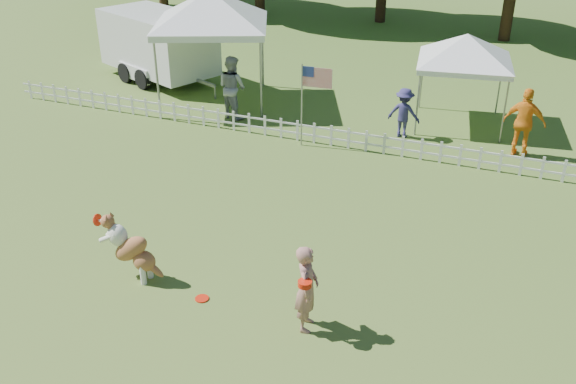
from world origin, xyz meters
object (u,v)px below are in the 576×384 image
(spectator_c, at_px, (524,123))
(flag_pole, at_px, (302,106))
(canopy_tent_right, at_px, (462,81))
(frisbee_on_turf, at_px, (202,299))
(spectator_b, at_px, (404,113))
(cargo_trailer, at_px, (158,46))
(canopy_tent_left, at_px, (213,49))
(dog, at_px, (132,249))
(spectator_a, at_px, (232,87))
(handler, at_px, (307,288))

(spectator_c, bearing_deg, flag_pole, 22.56)
(canopy_tent_right, relative_size, flag_pole, 1.15)
(frisbee_on_turf, bearing_deg, spectator_b, 80.09)
(cargo_trailer, relative_size, spectator_b, 3.81)
(frisbee_on_turf, distance_m, flag_pole, 7.39)
(frisbee_on_turf, xyz_separation_m, canopy_tent_left, (-4.83, 9.62, 1.73))
(frisbee_on_turf, relative_size, cargo_trailer, 0.05)
(dog, height_order, spectator_c, spectator_c)
(dog, distance_m, frisbee_on_turf, 1.63)
(dog, distance_m, spectator_b, 9.33)
(canopy_tent_left, xyz_separation_m, spectator_a, (1.21, -1.11, -0.79))
(frisbee_on_turf, relative_size, spectator_a, 0.13)
(canopy_tent_right, bearing_deg, flag_pole, -147.58)
(spectator_a, bearing_deg, dog, 124.07)
(spectator_b, bearing_deg, cargo_trailer, -8.83)
(cargo_trailer, bearing_deg, canopy_tent_left, -2.22)
(frisbee_on_turf, bearing_deg, canopy_tent_left, 116.67)
(spectator_a, bearing_deg, spectator_c, -157.90)
(dog, bearing_deg, canopy_tent_right, 67.49)
(dog, relative_size, spectator_c, 0.68)
(spectator_b, bearing_deg, frisbee_on_turf, 83.81)
(frisbee_on_turf, height_order, spectator_c, spectator_c)
(dog, height_order, cargo_trailer, cargo_trailer)
(canopy_tent_left, bearing_deg, flag_pole, -54.30)
(canopy_tent_left, relative_size, flag_pole, 1.51)
(handler, height_order, spectator_c, spectator_c)
(cargo_trailer, xyz_separation_m, spectator_a, (4.16, -2.50, -0.24))
(spectator_a, bearing_deg, handler, 143.40)
(cargo_trailer, distance_m, spectator_c, 12.75)
(spectator_b, bearing_deg, handler, 96.64)
(frisbee_on_turf, xyz_separation_m, flag_pole, (-0.89, 7.25, 1.14))
(handler, xyz_separation_m, spectator_c, (2.76, 8.84, 0.14))
(dog, xyz_separation_m, flag_pole, (0.62, 7.13, 0.52))
(canopy_tent_left, distance_m, flag_pole, 4.64)
(spectator_a, xyz_separation_m, spectator_c, (8.40, 0.33, -0.03))
(dog, xyz_separation_m, spectator_a, (-2.12, 8.39, 0.32))
(canopy_tent_left, distance_m, canopy_tent_right, 7.75)
(canopy_tent_right, bearing_deg, spectator_a, -171.55)
(handler, xyz_separation_m, spectator_a, (-5.64, 8.51, 0.17))
(dog, xyz_separation_m, canopy_tent_right, (4.36, 10.42, 0.69))
(cargo_trailer, distance_m, spectator_a, 4.86)
(canopy_tent_left, bearing_deg, spectator_c, -27.95)
(handler, distance_m, canopy_tent_left, 11.85)
(spectator_b, xyz_separation_m, spectator_c, (3.21, -0.09, 0.21))
(frisbee_on_turf, distance_m, canopy_tent_right, 11.00)
(handler, distance_m, dog, 3.52)
(canopy_tent_left, bearing_deg, spectator_a, -65.85)
(cargo_trailer, bearing_deg, spectator_b, 10.43)
(canopy_tent_left, height_order, spectator_c, canopy_tent_left)
(cargo_trailer, bearing_deg, dog, -37.03)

